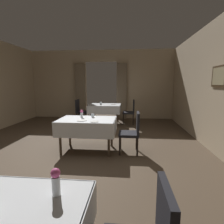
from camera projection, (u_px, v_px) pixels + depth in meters
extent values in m
plane|color=#4C3D2D|center=(74.00, 152.00, 4.13)|extent=(10.08, 10.08, 0.00)
cube|color=#47331E|center=(219.00, 76.00, 3.76)|extent=(0.03, 0.61, 0.45)
cube|color=#998C66|center=(218.00, 76.00, 3.76)|extent=(0.01, 0.50, 0.37)
cube|color=tan|center=(59.00, 85.00, 8.20)|extent=(2.50, 0.12, 3.00)
cube|color=tan|center=(145.00, 85.00, 7.84)|extent=(2.50, 0.12, 3.00)
cube|color=tan|center=(101.00, 56.00, 7.82)|extent=(1.40, 0.12, 0.50)
cube|color=#70604C|center=(81.00, 91.00, 8.01)|extent=(0.44, 0.14, 2.40)
cube|color=#70604C|center=(122.00, 92.00, 7.84)|extent=(0.44, 0.14, 2.40)
cube|color=white|center=(30.00, 193.00, 1.58)|extent=(1.17, 0.02, 0.29)
cylinder|color=#4C3D2D|center=(60.00, 139.00, 3.91)|extent=(0.06, 0.06, 0.71)
cylinder|color=#4C3D2D|center=(109.00, 141.00, 3.81)|extent=(0.06, 0.06, 0.71)
cylinder|color=#4C3D2D|center=(70.00, 131.00, 4.54)|extent=(0.06, 0.06, 0.71)
cylinder|color=#4C3D2D|center=(112.00, 132.00, 4.44)|extent=(0.06, 0.06, 0.71)
cube|color=#4C3D2D|center=(87.00, 120.00, 4.12)|extent=(1.23, 0.80, 0.03)
cube|color=white|center=(87.00, 119.00, 4.11)|extent=(1.29, 0.86, 0.01)
cube|color=white|center=(83.00, 131.00, 3.71)|extent=(1.29, 0.02, 0.33)
cube|color=white|center=(91.00, 122.00, 4.56)|extent=(1.29, 0.02, 0.33)
cube|color=white|center=(60.00, 125.00, 4.20)|extent=(0.02, 0.86, 0.33)
cube|color=white|center=(115.00, 127.00, 4.08)|extent=(0.02, 0.86, 0.33)
cylinder|color=#4C3D2D|center=(90.00, 116.00, 6.60)|extent=(0.06, 0.06, 0.71)
cylinder|color=#4C3D2D|center=(117.00, 117.00, 6.51)|extent=(0.06, 0.06, 0.71)
cylinder|color=#4C3D2D|center=(95.00, 113.00, 7.37)|extent=(0.06, 0.06, 0.71)
cylinder|color=#4C3D2D|center=(118.00, 113.00, 7.28)|extent=(0.06, 0.06, 0.71)
cube|color=#4C3D2D|center=(105.00, 105.00, 6.88)|extent=(1.13, 0.95, 0.03)
cube|color=white|center=(105.00, 105.00, 6.88)|extent=(1.19, 1.01, 0.01)
cube|color=white|center=(103.00, 110.00, 6.40)|extent=(1.19, 0.02, 0.29)
cube|color=white|center=(107.00, 107.00, 7.40)|extent=(1.19, 0.02, 0.29)
cube|color=white|center=(90.00, 108.00, 6.96)|extent=(0.02, 1.01, 0.29)
cube|color=white|center=(120.00, 109.00, 6.85)|extent=(0.02, 1.01, 0.29)
cube|color=black|center=(165.00, 223.00, 1.13)|extent=(0.05, 0.42, 0.48)
cylinder|color=black|center=(120.00, 146.00, 3.89)|extent=(0.04, 0.04, 0.42)
cylinder|color=black|center=(121.00, 141.00, 4.26)|extent=(0.04, 0.04, 0.42)
cylinder|color=black|center=(137.00, 147.00, 3.85)|extent=(0.04, 0.04, 0.42)
cylinder|color=black|center=(137.00, 141.00, 4.23)|extent=(0.04, 0.04, 0.42)
cube|color=black|center=(129.00, 134.00, 4.02)|extent=(0.44, 0.44, 0.06)
cube|color=black|center=(138.00, 123.00, 3.96)|extent=(0.05, 0.42, 0.48)
cylinder|color=black|center=(123.00, 119.00, 6.80)|extent=(0.04, 0.04, 0.42)
cylinder|color=black|center=(124.00, 117.00, 7.17)|extent=(0.04, 0.04, 0.42)
cylinder|color=black|center=(133.00, 119.00, 6.77)|extent=(0.04, 0.04, 0.42)
cylinder|color=black|center=(133.00, 117.00, 7.14)|extent=(0.04, 0.04, 0.42)
cube|color=black|center=(128.00, 113.00, 6.93)|extent=(0.44, 0.44, 0.06)
cube|color=black|center=(134.00, 106.00, 6.88)|extent=(0.05, 0.42, 0.48)
cylinder|color=black|center=(88.00, 117.00, 7.28)|extent=(0.04, 0.04, 0.42)
cylinder|color=black|center=(86.00, 119.00, 6.91)|extent=(0.04, 0.04, 0.42)
cylinder|color=black|center=(79.00, 117.00, 7.32)|extent=(0.04, 0.04, 0.42)
cylinder|color=black|center=(77.00, 118.00, 6.95)|extent=(0.04, 0.04, 0.42)
cube|color=black|center=(82.00, 112.00, 7.08)|extent=(0.44, 0.44, 0.06)
cube|color=black|center=(77.00, 106.00, 7.06)|extent=(0.05, 0.42, 0.48)
cylinder|color=silver|center=(56.00, 186.00, 1.30)|extent=(0.06, 0.06, 0.14)
sphere|color=#D84C8C|center=(55.00, 173.00, 1.28)|extent=(0.07, 0.07, 0.07)
cylinder|color=silver|center=(82.00, 115.00, 4.25)|extent=(0.06, 0.06, 0.13)
sphere|color=#D84C8C|center=(82.00, 111.00, 4.23)|extent=(0.07, 0.07, 0.07)
cylinder|color=silver|center=(93.00, 116.00, 4.30)|extent=(0.07, 0.07, 0.09)
cylinder|color=white|center=(94.00, 121.00, 3.81)|extent=(0.19, 0.19, 0.01)
cylinder|color=white|center=(82.00, 120.00, 3.92)|extent=(0.21, 0.21, 0.01)
cylinder|color=silver|center=(101.00, 103.00, 6.89)|extent=(0.08, 0.08, 0.11)
cylinder|color=white|center=(113.00, 104.00, 6.93)|extent=(0.22, 0.22, 0.01)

